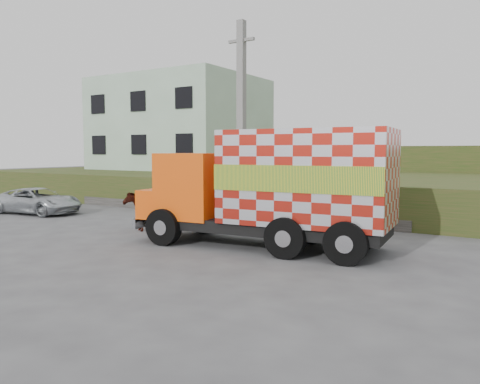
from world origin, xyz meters
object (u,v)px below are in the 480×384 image
Objects in this scene: cow at (143,210)px; pedestrian at (281,159)px; cargo_truck at (274,188)px; utility_pole at (241,118)px; suv at (38,201)px.

pedestrian is (2.74, 5.16, 1.71)m from cow.
cargo_truck is 6.20m from pedestrian.
cow is at bearing 170.49° from cargo_truck.
utility_pole reaches higher than cow.
utility_pole reaches higher than suv.
utility_pole is 5.01× the size of cow.
suv is at bearing 156.28° from cow.
utility_pole is 1.07× the size of cargo_truck.
pedestrian is at bearing 110.11° from cargo_truck.
utility_pole is 5.90m from cow.
suv is 2.27× the size of pedestrian.
utility_pole is 4.54× the size of pedestrian.
utility_pole is 7.03m from cargo_truck.
utility_pole is 9.53m from suv.
suv is at bearing 170.34° from cargo_truck.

